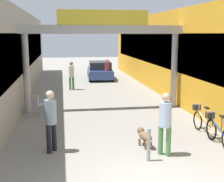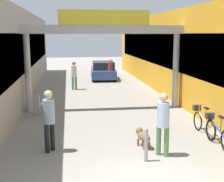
{
  "view_description": "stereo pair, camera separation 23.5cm",
  "coord_description": "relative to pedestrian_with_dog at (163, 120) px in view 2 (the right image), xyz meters",
  "views": [
    {
      "loc": [
        -1.81,
        -5.84,
        3.4
      ],
      "look_at": [
        0.0,
        5.41,
        1.3
      ],
      "focal_mm": 50.0,
      "sensor_mm": 36.0,
      "label": 1
    },
    {
      "loc": [
        -1.58,
        -5.87,
        3.4
      ],
      "look_at": [
        0.0,
        5.41,
        1.3
      ],
      "focal_mm": 50.0,
      "sensor_mm": 36.0,
      "label": 2
    }
  ],
  "objects": [
    {
      "name": "bicycle_blue_second",
      "position": [
        1.91,
        0.6,
        -0.61
      ],
      "size": [
        0.46,
        1.69,
        0.98
      ],
      "color": "black",
      "rests_on": "ground_plane"
    },
    {
      "name": "parked_car_blue",
      "position": [
        0.04,
        15.38,
        -0.4
      ],
      "size": [
        1.98,
        4.09,
        1.33
      ],
      "color": "#2D478C",
      "rests_on": "ground_plane"
    },
    {
      "name": "pedestrian_elderly_walking",
      "position": [
        0.4,
        14.01,
        -0.11
      ],
      "size": [
        0.38,
        0.35,
        1.64
      ],
      "color": "#4C7F47",
      "rests_on": "ground_plane"
    },
    {
      "name": "arcade_sign_gateway",
      "position": [
        -0.98,
        5.75,
        2.1
      ],
      "size": [
        7.4,
        0.47,
        4.41
      ],
      "color": "#B2B2B2",
      "rests_on": "ground_plane"
    },
    {
      "name": "pedestrian_carrying_crate",
      "position": [
        -2.24,
        11.02,
        -0.05
      ],
      "size": [
        0.48,
        0.48,
        1.73
      ],
      "color": "#4C7F47",
      "rests_on": "ground_plane"
    },
    {
      "name": "storefront_left",
      "position": [
        -6.08,
        8.79,
        1.24
      ],
      "size": [
        3.0,
        26.0,
        4.56
      ],
      "color": "#9E9993",
      "rests_on": "ground_plane"
    },
    {
      "name": "pedestrian_with_dog",
      "position": [
        0.0,
        0.0,
        0.0
      ],
      "size": [
        0.48,
        0.48,
        1.81
      ],
      "color": "#4C7F47",
      "rests_on": "ground_plane"
    },
    {
      "name": "bicycle_silver_third",
      "position": [
        1.96,
        1.72,
        -0.61
      ],
      "size": [
        0.46,
        1.69,
        0.98
      ],
      "color": "black",
      "rests_on": "ground_plane"
    },
    {
      "name": "cafe_chair_aluminium_nearer",
      "position": [
        -3.89,
        5.07,
        -0.5
      ],
      "size": [
        0.56,
        0.56,
        0.89
      ],
      "color": "gray",
      "rests_on": "ground_plane"
    },
    {
      "name": "storefront_right",
      "position": [
        4.11,
        8.79,
        1.24
      ],
      "size": [
        3.0,
        26.0,
        4.56
      ],
      "color": "gold",
      "rests_on": "ground_plane"
    },
    {
      "name": "bollard_post_metal",
      "position": [
        -0.55,
        -0.32,
        -0.57
      ],
      "size": [
        0.1,
        0.1,
        0.93
      ],
      "color": "gray",
      "rests_on": "ground_plane"
    },
    {
      "name": "pedestrian_companion",
      "position": [
        -3.16,
        0.77,
        0.01
      ],
      "size": [
        0.48,
        0.48,
        1.82
      ],
      "color": "black",
      "rests_on": "ground_plane"
    },
    {
      "name": "dog_on_leash",
      "position": [
        -0.38,
        0.76,
        -0.7
      ],
      "size": [
        0.44,
        0.77,
        0.54
      ],
      "color": "brown",
      "rests_on": "ground_plane"
    }
  ]
}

